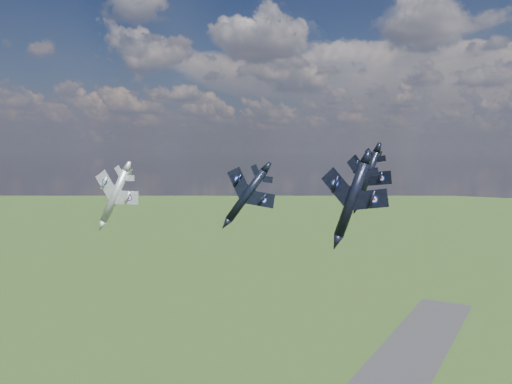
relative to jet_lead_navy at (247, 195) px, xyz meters
The scene contains 4 objects.
jet_lead_navy is the anchor object (origin of this frame).
jet_right_navy 32.98m from the jet_lead_navy, 35.25° to the right, with size 9.44×13.16×2.72m, color black, non-canonical shape.
jet_high_navy 22.38m from the jet_lead_navy, ahead, with size 9.05×12.62×2.61m, color black, non-canonical shape.
jet_left_silver 27.02m from the jet_lead_navy, 164.49° to the right, with size 11.37×15.85×3.28m, color #92969C, non-canonical shape.
Camera 1 is at (51.05, -57.13, 89.80)m, focal length 35.00 mm.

